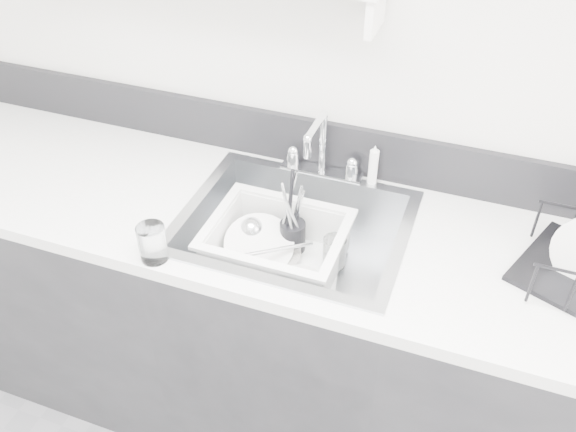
% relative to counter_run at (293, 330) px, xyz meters
% --- Properties ---
extents(room_shell, '(3.50, 3.00, 2.60)m').
position_rel_counter_run_xyz_m(room_shell, '(0.00, -0.80, 1.22)').
color(room_shell, silver).
rests_on(room_shell, ground).
extents(counter_run, '(3.20, 0.62, 0.92)m').
position_rel_counter_run_xyz_m(counter_run, '(0.00, 0.00, 0.00)').
color(counter_run, black).
rests_on(counter_run, ground).
extents(backsplash, '(3.20, 0.02, 0.16)m').
position_rel_counter_run_xyz_m(backsplash, '(0.00, 0.30, 0.54)').
color(backsplash, black).
rests_on(backsplash, counter_run).
extents(sink, '(0.64, 0.52, 0.20)m').
position_rel_counter_run_xyz_m(sink, '(0.00, 0.00, 0.37)').
color(sink, silver).
rests_on(sink, counter_run).
extents(faucet, '(0.26, 0.18, 0.23)m').
position_rel_counter_run_xyz_m(faucet, '(0.00, 0.25, 0.52)').
color(faucet, silver).
rests_on(faucet, counter_run).
extents(side_sprayer, '(0.03, 0.03, 0.14)m').
position_rel_counter_run_xyz_m(side_sprayer, '(0.16, 0.25, 0.53)').
color(side_sprayer, white).
rests_on(side_sprayer, counter_run).
extents(wash_tub, '(0.45, 0.39, 0.15)m').
position_rel_counter_run_xyz_m(wash_tub, '(-0.05, -0.02, 0.37)').
color(wash_tub, white).
rests_on(wash_tub, sink).
extents(plate_stack, '(0.25, 0.25, 0.10)m').
position_rel_counter_run_xyz_m(plate_stack, '(-0.09, -0.02, 0.33)').
color(plate_stack, white).
rests_on(plate_stack, wash_tub).
extents(utensil_cup, '(0.08, 0.08, 0.26)m').
position_rel_counter_run_xyz_m(utensil_cup, '(-0.02, 0.06, 0.36)').
color(utensil_cup, black).
rests_on(utensil_cup, wash_tub).
extents(ladle, '(0.30, 0.28, 0.09)m').
position_rel_counter_run_xyz_m(ladle, '(-0.09, -0.02, 0.35)').
color(ladle, silver).
rests_on(ladle, wash_tub).
extents(tumbler_in_tub, '(0.09, 0.09, 0.10)m').
position_rel_counter_run_xyz_m(tumbler_in_tub, '(0.11, 0.03, 0.36)').
color(tumbler_in_tub, white).
rests_on(tumbler_in_tub, wash_tub).
extents(tumbler_counter, '(0.10, 0.10, 0.10)m').
position_rel_counter_run_xyz_m(tumbler_counter, '(-0.29, -0.27, 0.51)').
color(tumbler_counter, white).
rests_on(tumbler_counter, counter_run).
extents(bowl_small, '(0.14, 0.14, 0.04)m').
position_rel_counter_run_xyz_m(bowl_small, '(0.06, -0.09, 0.33)').
color(bowl_small, white).
rests_on(bowl_small, wash_tub).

